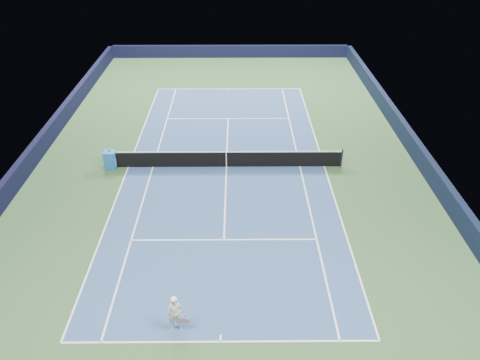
{
  "coord_description": "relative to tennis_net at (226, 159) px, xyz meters",
  "views": [
    {
      "loc": [
        0.59,
        -22.54,
        13.26
      ],
      "look_at": [
        0.74,
        -3.0,
        1.0
      ],
      "focal_mm": 35.0,
      "sensor_mm": 36.0,
      "label": 1
    }
  ],
  "objects": [
    {
      "name": "ground",
      "position": [
        0.0,
        0.0,
        -0.5
      ],
      "size": [
        40.0,
        40.0,
        0.0
      ],
      "primitive_type": "plane",
      "color": "#2C4D2A",
      "rests_on": "ground"
    },
    {
      "name": "wall_far",
      "position": [
        0.0,
        19.82,
        0.05
      ],
      "size": [
        22.0,
        0.35,
        1.1
      ],
      "primitive_type": "cube",
      "color": "black",
      "rests_on": "ground"
    },
    {
      "name": "wall_right",
      "position": [
        10.82,
        0.0,
        0.05
      ],
      "size": [
        0.35,
        40.0,
        1.1
      ],
      "primitive_type": "cube",
      "color": "black",
      "rests_on": "ground"
    },
    {
      "name": "wall_left",
      "position": [
        -10.82,
        0.0,
        0.05
      ],
      "size": [
        0.35,
        40.0,
        1.1
      ],
      "primitive_type": "cube",
      "color": "black",
      "rests_on": "ground"
    },
    {
      "name": "court_surface",
      "position": [
        0.0,
        0.0,
        -0.5
      ],
      "size": [
        10.97,
        23.77,
        0.01
      ],
      "primitive_type": "cube",
      "color": "navy",
      "rests_on": "ground"
    },
    {
      "name": "baseline_far",
      "position": [
        0.0,
        11.88,
        -0.5
      ],
      "size": [
        10.97,
        0.08,
        0.0
      ],
      "primitive_type": "cube",
      "color": "white",
      "rests_on": "ground"
    },
    {
      "name": "baseline_near",
      "position": [
        0.0,
        -11.88,
        -0.5
      ],
      "size": [
        10.97,
        0.08,
        0.0
      ],
      "primitive_type": "cube",
      "color": "white",
      "rests_on": "ground"
    },
    {
      "name": "sideline_doubles_right",
      "position": [
        5.49,
        0.0,
        -0.5
      ],
      "size": [
        0.08,
        23.77,
        0.0
      ],
      "primitive_type": "cube",
      "color": "white",
      "rests_on": "ground"
    },
    {
      "name": "sideline_doubles_left",
      "position": [
        -5.49,
        0.0,
        -0.5
      ],
      "size": [
        0.08,
        23.77,
        0.0
      ],
      "primitive_type": "cube",
      "color": "white",
      "rests_on": "ground"
    },
    {
      "name": "sideline_singles_right",
      "position": [
        4.12,
        0.0,
        -0.5
      ],
      "size": [
        0.08,
        23.77,
        0.0
      ],
      "primitive_type": "cube",
      "color": "white",
      "rests_on": "ground"
    },
    {
      "name": "sideline_singles_left",
      "position": [
        -4.12,
        0.0,
        -0.5
      ],
      "size": [
        0.08,
        23.77,
        0.0
      ],
      "primitive_type": "cube",
      "color": "white",
      "rests_on": "ground"
    },
    {
      "name": "service_line_far",
      "position": [
        0.0,
        6.4,
        -0.5
      ],
      "size": [
        8.23,
        0.08,
        0.0
      ],
      "primitive_type": "cube",
      "color": "white",
      "rests_on": "ground"
    },
    {
      "name": "service_line_near",
      "position": [
        0.0,
        -6.4,
        -0.5
      ],
      "size": [
        8.23,
        0.08,
        0.0
      ],
      "primitive_type": "cube",
      "color": "white",
      "rests_on": "ground"
    },
    {
      "name": "center_service_line",
      "position": [
        0.0,
        0.0,
        -0.5
      ],
      "size": [
        0.08,
        12.8,
        0.0
      ],
      "primitive_type": "cube",
      "color": "white",
      "rests_on": "ground"
    },
    {
      "name": "center_mark_far",
      "position": [
        0.0,
        11.73,
        -0.5
      ],
      "size": [
        0.08,
        0.3,
        0.0
      ],
      "primitive_type": "cube",
      "color": "white",
      "rests_on": "ground"
    },
    {
      "name": "center_mark_near",
      "position": [
        0.0,
        -11.73,
        -0.5
      ],
      "size": [
        0.08,
        0.3,
        0.0
      ],
      "primitive_type": "cube",
      "color": "white",
      "rests_on": "ground"
    },
    {
      "name": "tennis_net",
      "position": [
        0.0,
        0.0,
        0.0
      ],
      "size": [
        12.9,
        0.1,
        1.07
      ],
      "color": "black",
      "rests_on": "ground"
    },
    {
      "name": "sponsor_cube",
      "position": [
        -6.4,
        -0.06,
        0.01
      ],
      "size": [
        0.66,
        0.58,
        1.02
      ],
      "color": "blue",
      "rests_on": "ground"
    },
    {
      "name": "tennis_player",
      "position": [
        -1.56,
        -11.31,
        0.25
      ],
      "size": [
        0.74,
        1.23,
        2.51
      ],
      "color": "white",
      "rests_on": "ground"
    }
  ]
}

